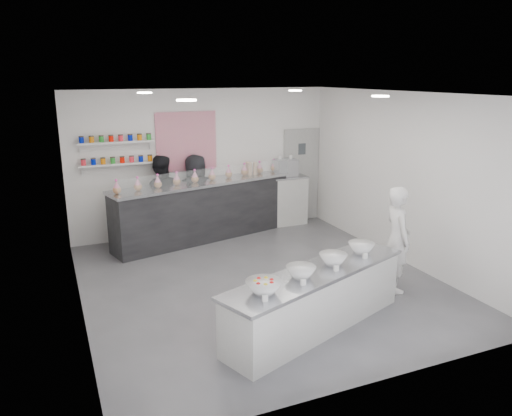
{
  "coord_description": "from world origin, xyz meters",
  "views": [
    {
      "loc": [
        -3.01,
        -6.91,
        3.29
      ],
      "look_at": [
        0.1,
        0.4,
        1.14
      ],
      "focal_mm": 35.0,
      "sensor_mm": 36.0,
      "label": 1
    }
  ],
  "objects_px": {
    "espresso_machine": "(285,168)",
    "staff_left": "(161,199)",
    "back_bar": "(205,210)",
    "staff_right": "(196,196)",
    "espresso_ledge": "(274,201)",
    "woman_prep": "(397,239)",
    "prep_counter": "(316,300)"
  },
  "relations": [
    {
      "from": "prep_counter",
      "to": "back_bar",
      "type": "relative_size",
      "value": 0.77
    },
    {
      "from": "staff_left",
      "to": "staff_right",
      "type": "height_order",
      "value": "staff_left"
    },
    {
      "from": "prep_counter",
      "to": "staff_left",
      "type": "relative_size",
      "value": 1.71
    },
    {
      "from": "prep_counter",
      "to": "espresso_machine",
      "type": "xyz_separation_m",
      "value": [
        1.73,
        4.45,
        0.87
      ]
    },
    {
      "from": "espresso_machine",
      "to": "staff_left",
      "type": "distance_m",
      "value": 2.82
    },
    {
      "from": "espresso_ledge",
      "to": "staff_right",
      "type": "relative_size",
      "value": 0.86
    },
    {
      "from": "back_bar",
      "to": "woman_prep",
      "type": "bearing_deg",
      "value": -74.58
    },
    {
      "from": "espresso_machine",
      "to": "woman_prep",
      "type": "height_order",
      "value": "woman_prep"
    },
    {
      "from": "staff_left",
      "to": "staff_right",
      "type": "bearing_deg",
      "value": -162.69
    },
    {
      "from": "staff_right",
      "to": "woman_prep",
      "type": "bearing_deg",
      "value": 116.63
    },
    {
      "from": "back_bar",
      "to": "woman_prep",
      "type": "xyz_separation_m",
      "value": [
        1.98,
        -3.56,
        0.23
      ]
    },
    {
      "from": "prep_counter",
      "to": "staff_right",
      "type": "distance_m",
      "value": 4.44
    },
    {
      "from": "back_bar",
      "to": "espresso_ledge",
      "type": "xyz_separation_m",
      "value": [
        1.71,
        0.29,
        -0.05
      ]
    },
    {
      "from": "prep_counter",
      "to": "woman_prep",
      "type": "xyz_separation_m",
      "value": [
        1.75,
        0.6,
        0.42
      ]
    },
    {
      "from": "staff_left",
      "to": "staff_right",
      "type": "relative_size",
      "value": 1.02
    },
    {
      "from": "prep_counter",
      "to": "espresso_machine",
      "type": "bearing_deg",
      "value": 48.2
    },
    {
      "from": "staff_right",
      "to": "prep_counter",
      "type": "bearing_deg",
      "value": 92.32
    },
    {
      "from": "espresso_ledge",
      "to": "espresso_machine",
      "type": "xyz_separation_m",
      "value": [
        0.26,
        0.0,
        0.73
      ]
    },
    {
      "from": "espresso_machine",
      "to": "woman_prep",
      "type": "relative_size",
      "value": 0.29
    },
    {
      "from": "staff_right",
      "to": "back_bar",
      "type": "bearing_deg",
      "value": 107.72
    },
    {
      "from": "staff_left",
      "to": "staff_right",
      "type": "xyz_separation_m",
      "value": [
        0.74,
        0.0,
        -0.01
      ]
    },
    {
      "from": "prep_counter",
      "to": "espresso_machine",
      "type": "height_order",
      "value": "espresso_machine"
    },
    {
      "from": "espresso_ledge",
      "to": "espresso_machine",
      "type": "relative_size",
      "value": 3.04
    },
    {
      "from": "back_bar",
      "to": "staff_right",
      "type": "bearing_deg",
      "value": 95.93
    },
    {
      "from": "espresso_machine",
      "to": "staff_left",
      "type": "xyz_separation_m",
      "value": [
        -2.79,
        -0.04,
        -0.41
      ]
    },
    {
      "from": "prep_counter",
      "to": "staff_right",
      "type": "height_order",
      "value": "staff_right"
    },
    {
      "from": "back_bar",
      "to": "espresso_machine",
      "type": "height_order",
      "value": "espresso_machine"
    },
    {
      "from": "back_bar",
      "to": "espresso_machine",
      "type": "bearing_deg",
      "value": -5.16
    },
    {
      "from": "woman_prep",
      "to": "espresso_machine",
      "type": "bearing_deg",
      "value": 14.4
    },
    {
      "from": "espresso_ledge",
      "to": "woman_prep",
      "type": "bearing_deg",
      "value": -85.9
    },
    {
      "from": "prep_counter",
      "to": "woman_prep",
      "type": "bearing_deg",
      "value": -1.64
    },
    {
      "from": "espresso_machine",
      "to": "woman_prep",
      "type": "xyz_separation_m",
      "value": [
        0.02,
        -3.85,
        -0.45
      ]
    }
  ]
}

